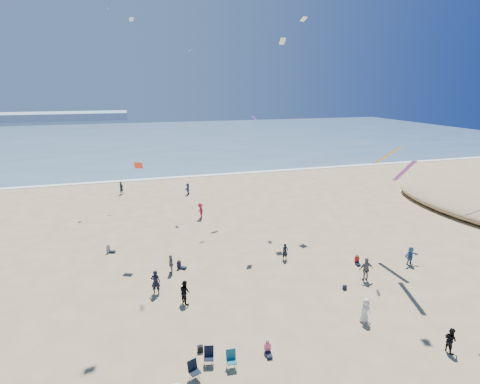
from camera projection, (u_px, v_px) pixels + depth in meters
name	position (u px, v px, depth m)	size (l,w,h in m)	color
ground	(247.00, 378.00, 19.15)	(220.00, 220.00, 0.00)	tan
ocean	(147.00, 139.00, 106.80)	(220.00, 100.00, 0.06)	#476B84
surf_line	(164.00, 178.00, 60.66)	(220.00, 1.20, 0.08)	white
standing_flyers	(240.00, 247.00, 32.75)	(27.45, 40.02, 1.88)	#315A88
seated_group	(248.00, 292.00, 26.36)	(21.06, 24.46, 0.84)	white
chair_cluster	(212.00, 363.00, 19.48)	(2.71, 1.54, 1.00)	black
black_backpack	(200.00, 349.00, 20.98)	(0.30, 0.22, 0.38)	black
navy_bag	(345.00, 287.00, 27.44)	(0.28, 0.18, 0.34)	black
kites_aloft	(299.00, 88.00, 30.36)	(39.51, 41.90, 26.37)	yellow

